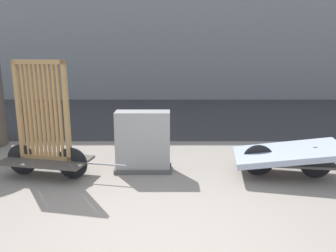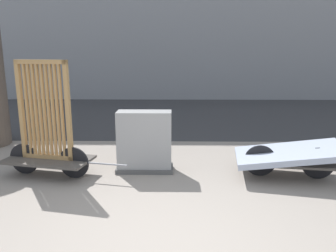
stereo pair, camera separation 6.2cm
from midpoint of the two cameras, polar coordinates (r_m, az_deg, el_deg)
road_strip at (r=11.31m, az=-0.04°, el=2.11°), size 56.00×7.15×0.01m
bike_cart_with_bedframe at (r=5.84m, az=-20.69°, el=-2.08°), size 2.18×1.00×1.96m
bike_cart_with_mattress at (r=5.89m, az=20.05°, el=-4.76°), size 2.35×1.26×0.59m
utility_cabinet at (r=5.79m, az=-4.44°, el=-3.12°), size 1.00×0.44×1.08m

